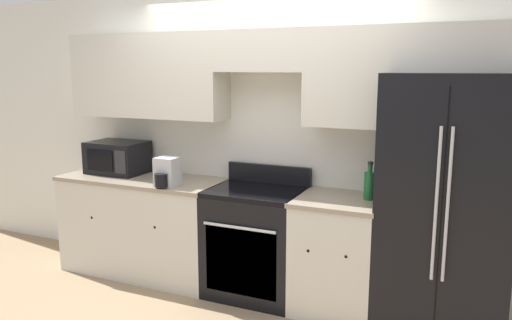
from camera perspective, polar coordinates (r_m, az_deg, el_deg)
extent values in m
plane|color=#937A5B|center=(4.22, -1.79, -16.56)|extent=(12.00, 12.00, 0.00)
cube|color=silver|center=(4.40, 1.85, 2.42)|extent=(8.00, 0.06, 2.60)
cube|color=beige|center=(4.76, -12.22, 9.37)|extent=(1.53, 0.33, 0.76)
cube|color=beige|center=(4.18, 0.88, 12.34)|extent=(0.78, 0.33, 0.34)
cube|color=beige|center=(3.88, 17.00, 8.97)|extent=(1.54, 0.33, 0.76)
cube|color=beige|center=(4.86, -12.66, -7.45)|extent=(1.53, 0.62, 0.88)
cube|color=gray|center=(4.74, -12.89, -2.15)|extent=(1.56, 0.64, 0.03)
sphere|color=black|center=(4.81, -18.23, -6.26)|extent=(0.03, 0.03, 0.03)
sphere|color=black|center=(4.39, -11.46, -7.54)|extent=(0.03, 0.03, 0.03)
cube|color=beige|center=(4.08, 9.25, -10.84)|extent=(0.63, 0.62, 0.88)
cube|color=gray|center=(3.94, 9.45, -4.59)|extent=(0.66, 0.64, 0.03)
sphere|color=black|center=(3.80, 5.99, -10.27)|extent=(0.03, 0.03, 0.03)
sphere|color=black|center=(3.72, 10.25, -10.80)|extent=(0.03, 0.03, 0.03)
cube|color=black|center=(4.30, 0.00, -9.61)|extent=(0.78, 0.62, 0.88)
cube|color=black|center=(4.06, -1.79, -11.54)|extent=(0.62, 0.01, 0.56)
cube|color=black|center=(4.16, 0.00, -3.66)|extent=(0.78, 0.62, 0.04)
cube|color=black|center=(4.39, 1.48, -1.58)|extent=(0.78, 0.04, 0.16)
cylinder|color=silver|center=(3.94, -1.98, -7.74)|extent=(0.62, 0.02, 0.02)
cube|color=black|center=(3.87, 20.77, -4.81)|extent=(0.90, 0.73, 1.88)
cube|color=black|center=(3.52, 20.41, -6.25)|extent=(0.01, 0.01, 1.73)
cylinder|color=#B7B7BC|center=(3.48, 19.90, -4.83)|extent=(0.02, 0.02, 1.04)
cylinder|color=#B7B7BC|center=(3.47, 21.05, -4.92)|extent=(0.02, 0.02, 1.04)
cube|color=black|center=(4.97, -15.52, 0.31)|extent=(0.53, 0.38, 0.30)
cube|color=black|center=(4.86, -17.42, -0.03)|extent=(0.29, 0.01, 0.20)
cube|color=#262628|center=(4.71, -15.26, -0.24)|extent=(0.12, 0.01, 0.21)
cylinder|color=#195928|center=(3.92, 12.84, -2.90)|extent=(0.08, 0.08, 0.21)
cylinder|color=#195928|center=(3.90, 12.92, -0.95)|extent=(0.04, 0.04, 0.06)
cylinder|color=black|center=(3.89, 12.94, -0.35)|extent=(0.04, 0.04, 0.02)
cube|color=#B7B7BC|center=(4.33, -10.09, -1.33)|extent=(0.19, 0.16, 0.25)
cylinder|color=black|center=(4.27, -10.76, -2.27)|extent=(0.11, 0.11, 0.11)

